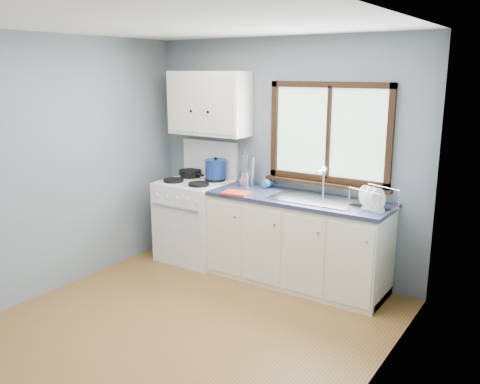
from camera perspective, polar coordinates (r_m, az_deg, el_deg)
The scene contains 18 objects.
floor at distance 4.48m, azimuth -7.19°, elevation -15.52°, with size 3.20×3.60×0.02m, color olive.
ceiling at distance 3.94m, azimuth -8.32°, elevation 18.51°, with size 3.20×3.60×0.02m, color white.
wall_back at distance 5.49m, azimuth 4.85°, elevation 3.95°, with size 3.20×0.02×2.50m, color slate.
wall_left at distance 5.22m, azimuth -21.16°, elevation 2.58°, with size 0.02×3.60×2.50m, color slate.
wall_right at distance 3.23m, azimuth 14.36°, elevation -3.25°, with size 0.02×3.60×2.50m, color slate.
gas_range at distance 5.90m, azimuth -5.01°, elevation -2.91°, with size 0.76×0.69×1.36m.
base_cabinets at distance 5.26m, azimuth 6.38°, elevation -5.96°, with size 1.85×0.60×0.88m.
countertop at distance 5.12m, azimuth 6.51°, elevation -0.79°, with size 1.89×0.64×0.04m, color #20253C.
sink at distance 5.06m, azimuth 8.32°, elevation -1.51°, with size 0.84×0.46×0.44m.
window at distance 5.19m, azimuth 9.89°, elevation 5.76°, with size 1.36×0.10×1.03m.
upper_cabinets at distance 5.73m, azimuth -3.53°, elevation 9.92°, with size 0.95×0.35×0.70m.
skillet at distance 6.02m, azimuth -5.61°, elevation 2.24°, with size 0.42×0.32×0.05m.
stockpot at distance 5.78m, azimuth -2.75°, elevation 2.63°, with size 0.32×0.32×0.24m.
utensil_crock at distance 5.55m, azimuth 0.57°, elevation 1.49°, with size 0.17×0.17×0.40m.
thermos at distance 5.57m, azimuth 1.34°, elevation 2.36°, with size 0.07×0.07×0.32m, color silver.
soap_bottle at distance 5.43m, azimuth 2.73°, elevation 1.63°, with size 0.09×0.09×0.24m, color #296DB2.
dish_towel at distance 5.22m, azimuth -0.43°, elevation -0.10°, with size 0.27×0.20×0.02m, color red.
dish_rack at distance 4.84m, azimuth 14.67°, elevation -1.11°, with size 0.45×0.39×0.19m.
Camera 1 is at (2.60, -2.94, 2.16)m, focal length 38.00 mm.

